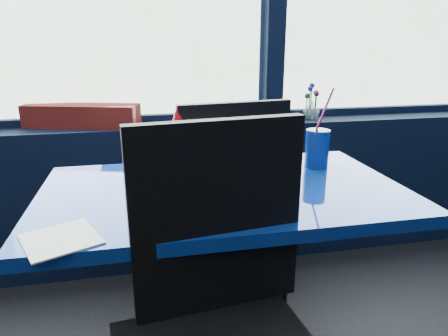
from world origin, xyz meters
TOP-DOWN VIEW (x-y plane):
  - window_sill at (0.00, 2.87)m, footprint 5.00×0.26m
  - near_table at (0.30, 2.00)m, footprint 1.20×0.70m
  - chair_near_front at (0.21, 1.55)m, footprint 0.52×0.53m
  - chair_near_back at (0.40, 2.31)m, footprint 0.51×0.51m
  - planter_box at (-0.25, 2.88)m, footprint 0.59×0.30m
  - flower_vase at (0.98, 2.84)m, footprint 0.12×0.12m
  - food_basket at (0.34, 1.83)m, footprint 0.29×0.29m
  - ketchup_bottle at (0.17, 2.15)m, footprint 0.07×0.07m
  - soda_cup at (0.70, 2.16)m, footprint 0.09×0.09m
  - napkin at (-0.17, 1.72)m, footprint 0.22×0.22m

SIDE VIEW (x-z plane):
  - window_sill at x=0.00m, z-range 0.00..0.80m
  - near_table at x=0.30m, z-range 0.19..0.94m
  - chair_near_back at x=0.40m, z-range 0.08..1.08m
  - chair_near_front at x=0.21m, z-range 0.08..1.12m
  - napkin at x=-0.17m, z-range 0.75..0.75m
  - food_basket at x=0.34m, z-range 0.74..0.83m
  - soda_cup at x=0.70m, z-range 0.67..0.98m
  - planter_box at x=-0.25m, z-range 0.80..0.91m
  - flower_vase at x=0.98m, z-range 0.76..0.96m
  - ketchup_bottle at x=0.17m, z-range 0.73..0.99m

